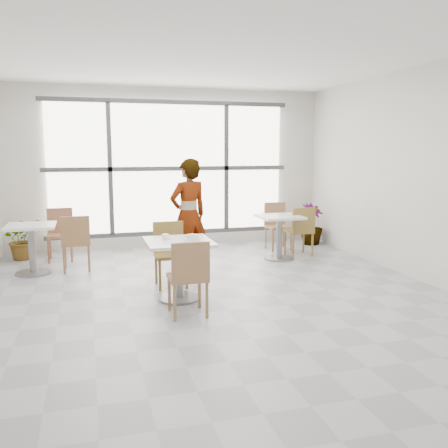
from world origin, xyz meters
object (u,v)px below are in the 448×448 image
object	(u,v)px
bg_chair_left_near	(76,239)
bg_table_left	(32,242)
main_table	(179,259)
bg_chair_right_far	(277,223)
chair_near	(189,273)
plant_right	(311,224)
bg_chair_left_far	(60,230)
oatmeal_bowl	(192,238)
coffee_cup	(166,237)
plant_left	(23,239)
bg_chair_right_near	(301,228)
person	(189,215)
bg_table_right	(279,231)
chair_far	(170,249)

from	to	relation	value
bg_chair_left_near	bg_table_left	bearing A→B (deg)	-2.69
main_table	bg_chair_right_far	distance (m)	3.46
chair_near	plant_right	xyz separation A→B (m)	(3.17, 3.43, -0.10)
bg_chair_left_far	plant_right	world-z (taller)	bg_chair_left_far
oatmeal_bowl	coffee_cup	world-z (taller)	oatmeal_bowl
main_table	plant_left	distance (m)	3.63
main_table	bg_chair_left_far	size ratio (longest dim) A/B	0.92
oatmeal_bowl	plant_right	size ratio (longest dim) A/B	0.26
oatmeal_bowl	bg_chair_right_near	distance (m)	3.06
bg_table_left	bg_chair_left_near	xyz separation A→B (m)	(0.63, -0.03, 0.01)
bg_chair_left_near	coffee_cup	bearing A→B (deg)	123.20
plant_right	oatmeal_bowl	bearing A→B (deg)	-136.21
bg_chair_right_far	chair_near	bearing A→B (deg)	-126.17
oatmeal_bowl	bg_chair_left_near	size ratio (longest dim) A/B	0.24
chair_near	bg_chair_left_far	distance (m)	3.71
chair_near	person	distance (m)	2.14
bg_table_left	bg_table_right	xyz separation A→B (m)	(3.95, -0.08, 0.00)
plant_right	bg_table_right	bearing A→B (deg)	-136.98
main_table	bg_chair_right_near	distance (m)	3.10
chair_far	plant_right	size ratio (longest dim) A/B	1.08
plant_left	chair_near	bearing A→B (deg)	-59.27
chair_near	plant_left	xyz separation A→B (m)	(-2.13, 3.58, -0.15)
bg_chair_left_far	bg_chair_right_near	size ratio (longest dim) A/B	1.00
plant_right	chair_near	bearing A→B (deg)	-132.71
chair_far	bg_table_right	size ratio (longest dim) A/B	1.16
oatmeal_bowl	bg_chair_left_far	size ratio (longest dim) A/B	0.24
bg_table_left	chair_far	bearing A→B (deg)	-31.11
coffee_cup	bg_chair_right_near	distance (m)	3.18
chair_far	oatmeal_bowl	bearing A→B (deg)	-79.26
bg_table_right	bg_chair_left_near	distance (m)	3.31
plant_right	main_table	bearing A→B (deg)	-138.66
bg_table_left	main_table	bearing A→B (deg)	-44.10
person	bg_chair_right_far	distance (m)	2.26
bg_chair_right_near	plant_left	world-z (taller)	bg_chair_right_near
chair_near	bg_table_right	size ratio (longest dim) A/B	1.16
oatmeal_bowl	coffee_cup	distance (m)	0.36
bg_chair_right_far	bg_table_left	bearing A→B (deg)	-170.27
plant_left	bg_table_left	bearing A→B (deg)	-77.07
bg_table_right	bg_chair_left_far	bearing A→B (deg)	164.73
bg_chair_left_far	plant_left	world-z (taller)	bg_chair_left_far
plant_right	bg_table_left	bearing A→B (deg)	-169.40
bg_table_left	bg_chair_left_near	distance (m)	0.63
coffee_cup	chair_far	bearing A→B (deg)	76.14
chair_near	bg_chair_left_near	bearing A→B (deg)	-63.14
oatmeal_bowl	plant_left	size ratio (longest dim) A/B	0.30
oatmeal_bowl	bg_table_right	size ratio (longest dim) A/B	0.28
person	bg_chair_left_near	world-z (taller)	person
oatmeal_bowl	bg_chair_left_near	xyz separation A→B (m)	(-1.41, 1.91, -0.29)
bg_table_right	bg_chair_left_near	size ratio (longest dim) A/B	0.86
bg_table_right	coffee_cup	bearing A→B (deg)	-143.20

